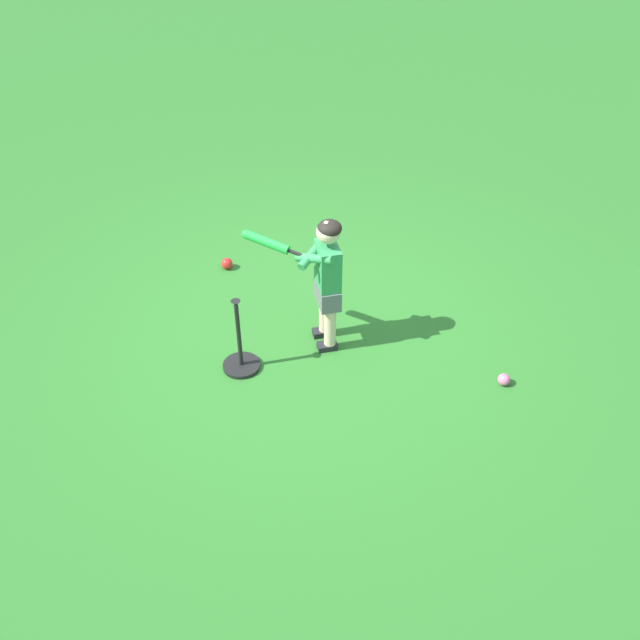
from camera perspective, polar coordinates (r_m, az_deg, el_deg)
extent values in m
plane|color=#2D7528|center=(5.63, -1.13, -0.50)|extent=(40.00, 40.00, 0.00)
cube|color=#232328|center=(5.40, 0.59, -2.13)|extent=(0.17, 0.14, 0.05)
cylinder|color=beige|center=(5.28, 0.82, -0.59)|extent=(0.09, 0.09, 0.34)
cube|color=#232328|center=(5.52, 0.18, -1.01)|extent=(0.17, 0.14, 0.05)
cylinder|color=beige|center=(5.41, 0.39, 0.53)|extent=(0.09, 0.09, 0.34)
cube|color=slate|center=(5.19, 0.62, 2.12)|extent=(0.25, 0.31, 0.16)
cube|color=#339351|center=(5.05, 0.64, 4.40)|extent=(0.24, 0.29, 0.34)
sphere|color=beige|center=(4.89, 0.67, 7.15)|extent=(0.17, 0.17, 0.17)
ellipsoid|color=black|center=(4.88, 0.78, 7.46)|extent=(0.23, 0.23, 0.11)
sphere|color=green|center=(4.97, -0.93, 5.05)|extent=(0.04, 0.04, 0.04)
cylinder|color=black|center=(5.00, -1.88, 5.41)|extent=(0.14, 0.06, 0.05)
cylinder|color=green|center=(5.07, -4.32, 6.32)|extent=(0.35, 0.15, 0.11)
sphere|color=green|center=(5.13, -6.01, 6.93)|extent=(0.07, 0.07, 0.07)
cylinder|color=#339351|center=(4.94, -0.44, 5.01)|extent=(0.31, 0.17, 0.14)
cylinder|color=#339351|center=(5.00, -0.61, 5.43)|extent=(0.18, 0.31, 0.14)
sphere|color=red|center=(6.30, -7.57, 4.57)|extent=(0.10, 0.10, 0.10)
sphere|color=pink|center=(5.27, 14.71, -4.70)|extent=(0.09, 0.09, 0.09)
cylinder|color=black|center=(5.28, -6.38, -3.68)|extent=(0.28, 0.28, 0.03)
cylinder|color=black|center=(5.09, -6.61, -1.28)|extent=(0.03, 0.03, 0.55)
cone|color=black|center=(4.91, -6.86, 1.36)|extent=(0.07, 0.07, 0.04)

